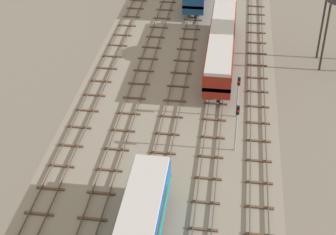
{
  "coord_description": "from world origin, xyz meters",
  "views": [
    {
      "loc": [
        5.5,
        -0.69,
        29.89
      ],
      "look_at": [
        0.0,
        41.2,
        1.5
      ],
      "focal_mm": 57.37,
      "sensor_mm": 36.0,
      "label": 1
    }
  ],
  "objects": [
    {
      "name": "ground_plane",
      "position": [
        0.0,
        56.0,
        0.0
      ],
      "size": [
        480.0,
        480.0,
        0.0
      ],
      "primitive_type": "plane",
      "color": "slate"
    },
    {
      "name": "ballast_bed",
      "position": [
        0.0,
        56.0,
        0.0
      ],
      "size": [
        21.19,
        176.0,
        0.01
      ],
      "primitive_type": "cube",
      "color": "gray",
      "rests_on": "ground"
    },
    {
      "name": "track_far_left",
      "position": [
        -8.59,
        57.0,
        0.14
      ],
      "size": [
        2.4,
        126.0,
        0.29
      ],
      "color": "#47382D",
      "rests_on": "ground"
    },
    {
      "name": "track_left",
      "position": [
        -4.3,
        57.0,
        0.14
      ],
      "size": [
        2.4,
        126.0,
        0.29
      ],
      "color": "#47382D",
      "rests_on": "ground"
    },
    {
      "name": "track_centre_left",
      "position": [
        0.0,
        57.0,
        0.14
      ],
      "size": [
        2.4,
        126.0,
        0.29
      ],
      "color": "#47382D",
      "rests_on": "ground"
    },
    {
      "name": "track_centre",
      "position": [
        4.3,
        57.0,
        0.14
      ],
      "size": [
        2.4,
        126.0,
        0.29
      ],
      "color": "#47382D",
      "rests_on": "ground"
    },
    {
      "name": "track_centre_right",
      "position": [
        8.59,
        57.0,
        0.14
      ],
      "size": [
        2.4,
        126.0,
        0.29
      ],
      "color": "#47382D",
      "rests_on": "ground"
    },
    {
      "name": "diesel_railcar_centre_near",
      "position": [
        4.3,
        55.63,
        2.6
      ],
      "size": [
        2.96,
        20.5,
        3.8
      ],
      "color": "maroon",
      "rests_on": "ground"
    },
    {
      "name": "signal_post_nearest",
      "position": [
        6.45,
        44.43,
        3.0
      ],
      "size": [
        0.28,
        0.47,
        4.66
      ],
      "color": "gray",
      "rests_on": "ground"
    },
    {
      "name": "signal_post_near",
      "position": [
        6.45,
        38.82,
        3.19
      ],
      "size": [
        0.28,
        0.47,
        4.99
      ],
      "color": "gray",
      "rests_on": "ground"
    }
  ]
}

